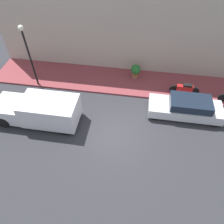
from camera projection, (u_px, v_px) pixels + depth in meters
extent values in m
plane|color=#2D2D33|center=(115.00, 134.00, 12.55)|extent=(60.00, 60.00, 0.00)
cube|color=brown|center=(125.00, 82.00, 15.77)|extent=(2.97, 19.12, 0.12)
cube|color=#B2A899|center=(130.00, 24.00, 14.32)|extent=(0.30, 19.12, 7.19)
cube|color=silver|center=(185.00, 109.00, 13.30)|extent=(1.61, 4.39, 0.60)
cube|color=#192333|center=(191.00, 103.00, 12.88)|extent=(1.41, 2.41, 0.50)
cylinder|color=black|center=(155.00, 116.00, 13.14)|extent=(0.20, 0.60, 0.60)
cylinder|color=black|center=(156.00, 100.00, 14.06)|extent=(0.20, 0.60, 0.60)
cylinder|color=black|center=(215.00, 123.00, 12.77)|extent=(0.20, 0.60, 0.60)
cylinder|color=black|center=(212.00, 106.00, 13.69)|extent=(0.20, 0.60, 0.60)
cube|color=silver|center=(50.00, 111.00, 12.55)|extent=(1.87, 3.18, 1.45)
cube|color=silver|center=(12.00, 109.00, 12.97)|extent=(1.78, 1.71, 1.02)
cube|color=#192333|center=(6.00, 105.00, 12.79)|extent=(1.59, 0.94, 0.41)
cylinder|color=black|center=(4.00, 122.00, 12.69)|extent=(0.22, 0.76, 0.76)
cylinder|color=black|center=(16.00, 103.00, 13.79)|extent=(0.22, 0.76, 0.76)
cylinder|color=black|center=(64.00, 130.00, 12.31)|extent=(0.22, 0.76, 0.76)
cylinder|color=black|center=(72.00, 109.00, 13.40)|extent=(0.22, 0.76, 0.76)
cylinder|color=black|center=(222.00, 98.00, 14.07)|extent=(0.10, 0.60, 0.60)
cube|color=#B21E1E|center=(185.00, 88.00, 14.43)|extent=(0.30, 1.04, 0.43)
cube|color=black|center=(188.00, 85.00, 14.21)|extent=(0.27, 0.56, 0.12)
cylinder|color=black|center=(174.00, 89.00, 14.62)|extent=(0.10, 0.63, 0.63)
cylinder|color=black|center=(194.00, 91.00, 14.48)|extent=(0.10, 0.63, 0.63)
cylinder|color=black|center=(31.00, 59.00, 14.05)|extent=(0.12, 0.12, 4.01)
sphere|color=silver|center=(21.00, 28.00, 12.52)|extent=(0.34, 0.34, 0.34)
cylinder|color=brown|center=(135.00, 75.00, 15.94)|extent=(0.47, 0.47, 0.36)
sphere|color=#236628|center=(136.00, 69.00, 15.60)|extent=(0.70, 0.70, 0.70)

